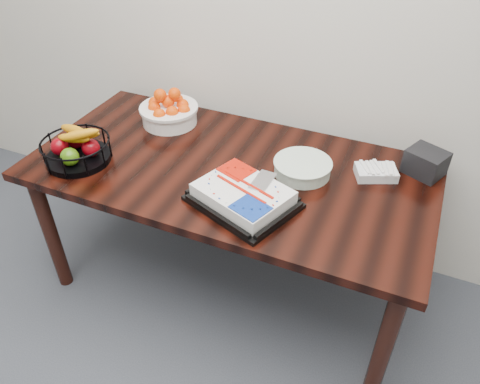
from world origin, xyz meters
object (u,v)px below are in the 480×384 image
at_px(tangerine_bowl, 169,108).
at_px(fruit_basket, 76,148).
at_px(table, 230,182).
at_px(plate_stack, 302,168).
at_px(cake_tray, 243,196).
at_px(napkin_box, 426,162).

xyz_separation_m(tangerine_bowl, fruit_basket, (-0.20, -0.47, -0.01)).
height_order(table, plate_stack, plate_stack).
xyz_separation_m(cake_tray, fruit_basket, (-0.81, -0.02, 0.03)).
relative_size(cake_tray, napkin_box, 3.11).
height_order(plate_stack, napkin_box, napkin_box).
xyz_separation_m(table, plate_stack, (0.31, 0.08, 0.12)).
height_order(tangerine_bowl, plate_stack, tangerine_bowl).
bearing_deg(tangerine_bowl, table, -28.12).
height_order(table, cake_tray, cake_tray).
bearing_deg(table, plate_stack, 13.90).
height_order(fruit_basket, plate_stack, fruit_basket).
distance_m(table, tangerine_bowl, 0.53).
relative_size(table, napkin_box, 11.58).
bearing_deg(napkin_box, cake_tray, -141.41).
bearing_deg(fruit_basket, napkin_box, 20.02).
xyz_separation_m(plate_stack, napkin_box, (0.49, 0.22, 0.02)).
bearing_deg(cake_tray, table, 126.23).
bearing_deg(plate_stack, tangerine_bowl, 168.04).
relative_size(plate_stack, napkin_box, 1.64).
bearing_deg(table, napkin_box, 20.25).
xyz_separation_m(tangerine_bowl, plate_stack, (0.76, -0.16, -0.05)).
bearing_deg(cake_tray, plate_stack, 62.23).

